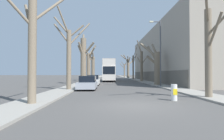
{
  "coord_description": "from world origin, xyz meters",
  "views": [
    {
      "loc": [
        -1.42,
        -9.13,
        1.69
      ],
      "look_at": [
        -0.74,
        23.1,
        2.28
      ],
      "focal_mm": 28.0,
      "sensor_mm": 36.0,
      "label": 1
    }
  ],
  "objects": [
    {
      "name": "street_tree_right_5",
      "position": [
        5.26,
        62.6,
        3.25
      ],
      "size": [
        4.31,
        1.74,
        6.99
      ],
      "color": "#7A6B56",
      "rests_on": "ground"
    },
    {
      "name": "ground_plane",
      "position": [
        0.0,
        0.0,
        0.0
      ],
      "size": [
        300.0,
        300.0,
        0.0
      ],
      "primitive_type": "plane",
      "color": "#4C4947"
    },
    {
      "name": "street_tree_right_2",
      "position": [
        5.35,
        26.26,
        3.37
      ],
      "size": [
        2.27,
        2.89,
        8.26
      ],
      "color": "#7A6B56",
      "rests_on": "ground"
    },
    {
      "name": "sidewalk_right",
      "position": [
        5.7,
        50.0,
        0.06
      ],
      "size": [
        2.2,
        120.0,
        0.12
      ],
      "primitive_type": "cube",
      "color": "gray",
      "rests_on": "ground"
    },
    {
      "name": "lamp_post",
      "position": [
        4.83,
        11.9,
        4.52
      ],
      "size": [
        1.4,
        0.2,
        8.12
      ],
      "color": "#4C4F54",
      "rests_on": "ground"
    },
    {
      "name": "street_tree_left_1",
      "position": [
        -5.33,
        8.26,
        3.64
      ],
      "size": [
        3.53,
        2.89,
        7.99
      ],
      "color": "#7A6B56",
      "rests_on": "ground"
    },
    {
      "name": "building_facade_right",
      "position": [
        11.79,
        26.21,
        5.07
      ],
      "size": [
        10.08,
        35.92,
        10.15
      ],
      "color": "#9E9384",
      "rests_on": "ground"
    },
    {
      "name": "street_tree_right_0",
      "position": [
        5.24,
        2.16,
        3.38
      ],
      "size": [
        3.1,
        2.91,
        7.24
      ],
      "color": "#7A6B56",
      "rests_on": "ground"
    },
    {
      "name": "street_tree_left_4",
      "position": [
        -5.4,
        35.16,
        3.38
      ],
      "size": [
        2.41,
        3.37,
        7.48
      ],
      "color": "#7A6B56",
      "rests_on": "ground"
    },
    {
      "name": "parked_car_1",
      "position": [
        -3.55,
        15.66,
        0.68
      ],
      "size": [
        1.71,
        4.53,
        1.44
      ],
      "color": "silver",
      "rests_on": "ground"
    },
    {
      "name": "street_tree_right_1",
      "position": [
        5.26,
        15.03,
        2.85
      ],
      "size": [
        2.98,
        2.68,
        6.22
      ],
      "color": "#7A6B56",
      "rests_on": "ground"
    },
    {
      "name": "double_decker_bus",
      "position": [
        -1.3,
        28.65,
        2.54
      ],
      "size": [
        2.54,
        11.14,
        4.48
      ],
      "color": "silver",
      "rests_on": "ground"
    },
    {
      "name": "street_tree_left_3",
      "position": [
        -5.34,
        26.38,
        3.41
      ],
      "size": [
        1.95,
        3.74,
        7.45
      ],
      "color": "#7A6B56",
      "rests_on": "ground"
    },
    {
      "name": "street_tree_right_4",
      "position": [
        5.34,
        50.62,
        3.93
      ],
      "size": [
        4.32,
        3.34,
        8.13
      ],
      "color": "#7A6B56",
      "rests_on": "ground"
    },
    {
      "name": "parked_car_0",
      "position": [
        -3.55,
        9.0,
        0.67
      ],
      "size": [
        1.8,
        3.94,
        1.42
      ],
      "color": "#9EA3AD",
      "rests_on": "ground"
    },
    {
      "name": "traffic_bollard",
      "position": [
        2.64,
        1.55,
        0.5
      ],
      "size": [
        0.36,
        0.37,
        1.01
      ],
      "color": "white",
      "rests_on": "ground"
    },
    {
      "name": "sidewalk_left",
      "position": [
        -5.7,
        50.0,
        0.06
      ],
      "size": [
        2.2,
        120.0,
        0.12
      ],
      "primitive_type": "cube",
      "color": "gray",
      "rests_on": "ground"
    },
    {
      "name": "street_tree_left_0",
      "position": [
        -5.45,
        0.16,
        3.22
      ],
      "size": [
        2.73,
        2.75,
        6.36
      ],
      "color": "#7A6B56",
      "rests_on": "ground"
    },
    {
      "name": "street_tree_right_3",
      "position": [
        5.41,
        38.25,
        3.71
      ],
      "size": [
        1.64,
        2.42,
        8.65
      ],
      "color": "#7A6B56",
      "rests_on": "ground"
    },
    {
      "name": "street_tree_left_2",
      "position": [
        -5.24,
        17.65,
        3.85
      ],
      "size": [
        2.67,
        3.15,
        7.92
      ],
      "color": "#7A6B56",
      "rests_on": "ground"
    }
  ]
}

